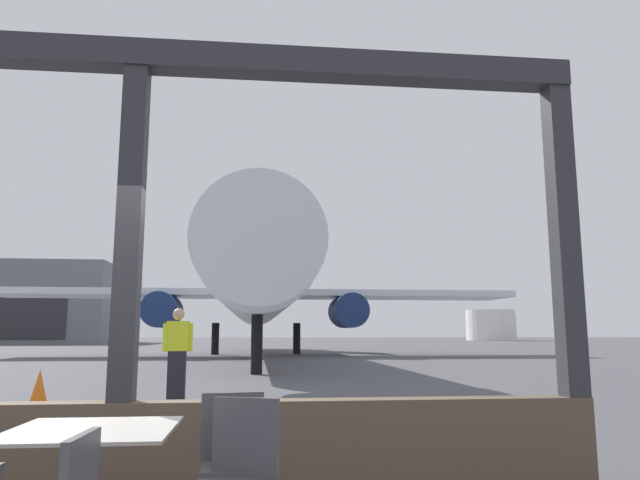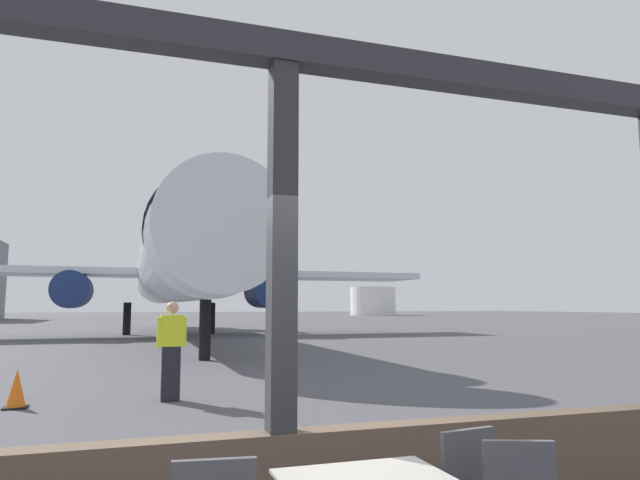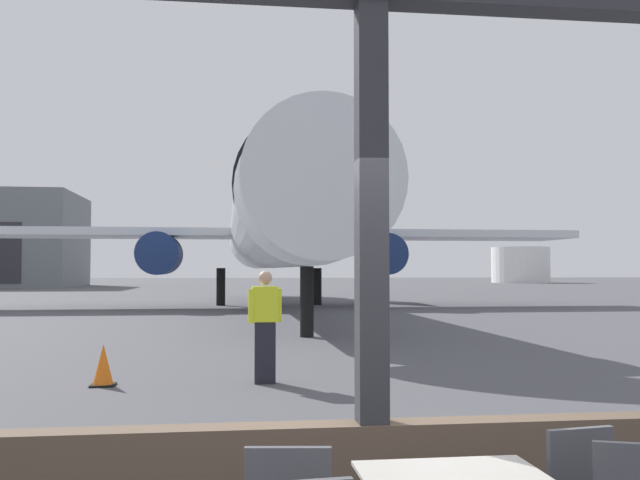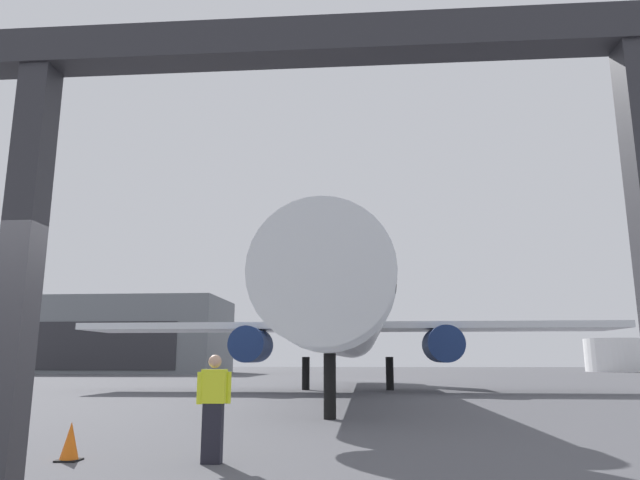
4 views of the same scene
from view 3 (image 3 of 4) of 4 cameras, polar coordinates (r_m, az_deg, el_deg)
The scene contains 6 objects.
ground_plane at distance 44.70m, azimuth -6.24°, elevation -4.67°, with size 220.00×220.00×0.00m, color #4C4C51.
window_frame at distance 4.77m, azimuth 4.21°, elevation -7.97°, with size 7.88×0.24×3.81m.
airplane at distance 32.17m, azimuth -3.77°, elevation 1.17°, with size 29.55×34.59×10.72m.
ground_crew_worker at distance 11.06m, azimuth -4.47°, elevation -6.86°, with size 0.53×0.28×1.74m.
traffic_cone at distance 11.32m, azimuth -17.12°, elevation -9.72°, with size 0.36×0.36×0.63m.
fuel_storage_tank at distance 100.84m, azimuth 15.90°, elevation -1.95°, with size 7.85×7.85×4.87m, color white.
Camera 3 is at (-0.96, -4.65, 1.76)m, focal length 39.58 mm.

